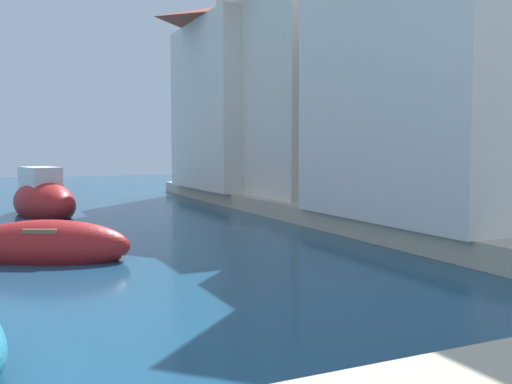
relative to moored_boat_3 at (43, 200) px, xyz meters
name	(u,v)px	position (x,y,z in m)	size (l,w,h in m)	color
quay_promenade	(230,341)	(0.65, -14.35, -0.24)	(44.00, 32.00, 0.50)	beige
moored_boat_3	(43,200)	(0.00, 0.00, 0.00)	(2.43, 4.05, 1.87)	#B21E1E
moored_boat_5	(49,246)	(-0.52, -7.94, -0.20)	(3.35, 2.42, 1.02)	#B21E1E
waterfront_building_main	(474,55)	(9.33, -8.89, 3.95)	(6.68, 6.56, 7.76)	white
waterfront_building_annex	(312,76)	(9.33, -1.13, 4.31)	(5.44, 6.72, 8.50)	silver
waterfront_building_far	(266,93)	(9.33, 2.74, 4.06)	(6.94, 6.95, 7.97)	silver
quayside_tree	(431,96)	(10.20, -6.45, 3.19)	(2.67, 2.67, 4.52)	brown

